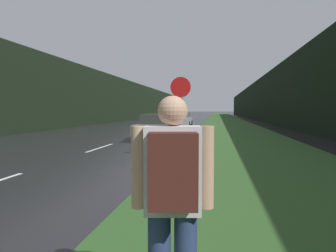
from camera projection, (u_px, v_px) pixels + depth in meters
The scene contains 11 objects.
grass_verge at pixel (228, 123), 38.02m from camera, with size 6.00×240.00×0.02m, color #2D5123.
lane_stripe_c at pixel (100, 148), 13.39m from camera, with size 0.12×3.00×0.01m, color silver.
lane_stripe_d at pixel (140, 135), 20.29m from camera, with size 0.12×3.00×0.01m, color silver.
lane_stripe_e at pixel (160, 128), 27.19m from camera, with size 0.12×3.00×0.01m, color silver.
lane_stripe_f at pixel (171, 125), 34.09m from camera, with size 0.12×3.00×0.01m, color silver.
treeline_far_side at pixel (129, 101), 50.29m from camera, with size 2.00×140.00×6.28m, color black.
treeline_near_side at pixel (265, 100), 46.73m from camera, with size 2.00×140.00×6.49m, color black.
stop_sign at pixel (180, 109), 9.98m from camera, with size 0.68×0.07×2.79m.
hitchhiker_with_backpack at pixel (173, 199), 2.23m from camera, with size 0.62×0.47×1.80m.
car_passing_near at pixel (156, 127), 16.89m from camera, with size 1.91×4.04×1.45m.
car_passing_far at pixel (182, 120), 29.36m from camera, with size 1.83×4.17×1.39m.
Camera 1 is at (5.16, 1.29, 1.70)m, focal length 32.00 mm.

